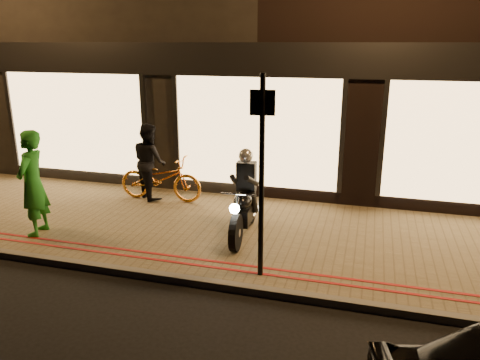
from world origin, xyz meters
name	(u,v)px	position (x,y,z in m)	size (l,w,h in m)	color
ground	(191,286)	(0.00, 0.00, 0.00)	(90.00, 90.00, 0.00)	black
sidewalk	(230,232)	(0.00, 2.00, 0.06)	(50.00, 4.00, 0.12)	#726246
kerb_stone	(192,281)	(0.00, 0.05, 0.06)	(50.00, 0.14, 0.12)	#59544C
red_kerb_lines	(203,263)	(0.00, 0.55, 0.12)	(50.00, 0.26, 0.01)	maroon
building_row	(297,16)	(0.00, 8.99, 4.25)	(48.00, 10.11, 8.50)	black
motorcycle	(244,203)	(0.32, 1.84, 0.73)	(0.60, 1.94, 1.59)	black
sign_post	(262,168)	(0.96, 0.44, 1.80)	(0.35, 0.09, 3.00)	black
bicycle_gold	(161,178)	(-1.98, 3.22, 0.62)	(0.66, 1.89, 0.99)	orange
person_green	(32,183)	(-3.34, 0.85, 1.08)	(0.70, 0.46, 1.93)	#217D21
person_dark	(150,161)	(-2.26, 3.31, 0.97)	(0.82, 0.64, 1.69)	black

